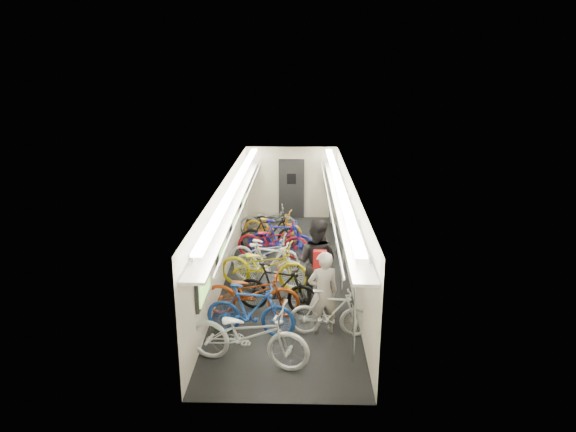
# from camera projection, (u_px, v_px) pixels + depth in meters

# --- Properties ---
(train_car_shell) EXTENTS (10.00, 10.00, 10.00)m
(train_car_shell) POSITION_uv_depth(u_px,v_px,m) (274.00, 203.00, 12.89)
(train_car_shell) COLOR black
(train_car_shell) RESTS_ON ground
(bicycle_0) EXTENTS (2.29, 1.25, 1.14)m
(bicycle_0) POSITION_uv_depth(u_px,v_px,m) (248.00, 334.00, 8.77)
(bicycle_0) COLOR silver
(bicycle_0) RESTS_ON ground
(bicycle_1) EXTENTS (1.80, 0.77, 1.05)m
(bicycle_1) POSITION_uv_depth(u_px,v_px,m) (250.00, 310.00, 9.74)
(bicycle_1) COLOR #1A42A0
(bicycle_1) RESTS_ON ground
(bicycle_2) EXTENTS (2.04, 0.85, 1.05)m
(bicycle_2) POSITION_uv_depth(u_px,v_px,m) (252.00, 293.00, 10.49)
(bicycle_2) COLOR #91340F
(bicycle_2) RESTS_ON ground
(bicycle_3) EXTENTS (1.89, 0.99, 1.09)m
(bicycle_3) POSITION_uv_depth(u_px,v_px,m) (278.00, 288.00, 10.62)
(bicycle_3) COLOR black
(bicycle_3) RESTS_ON ground
(bicycle_4) EXTENTS (2.24, 1.23, 1.12)m
(bicycle_4) POSITION_uv_depth(u_px,v_px,m) (264.00, 266.00, 11.79)
(bicycle_4) COLOR gold
(bicycle_4) RESTS_ON ground
(bicycle_5) EXTENTS (1.92, 1.12, 1.11)m
(bicycle_5) POSITION_uv_depth(u_px,v_px,m) (269.00, 264.00, 11.92)
(bicycle_5) COLOR silver
(bicycle_5) RESTS_ON ground
(bicycle_6) EXTENTS (1.89, 0.99, 0.95)m
(bicycle_6) POSITION_uv_depth(u_px,v_px,m) (265.00, 253.00, 12.83)
(bicycle_6) COLOR silver
(bicycle_6) RESTS_ON ground
(bicycle_7) EXTENTS (1.85, 0.72, 1.08)m
(bicycle_7) POSITION_uv_depth(u_px,v_px,m) (281.00, 239.00, 13.62)
(bicycle_7) COLOR navy
(bicycle_7) RESTS_ON ground
(bicycle_8) EXTENTS (1.97, 0.87, 1.00)m
(bicycle_8) POSITION_uv_depth(u_px,v_px,m) (273.00, 240.00, 13.66)
(bicycle_8) COLOR maroon
(bicycle_8) RESTS_ON ground
(bicycle_9) EXTENTS (1.78, 0.83, 1.03)m
(bicycle_9) POSITION_uv_depth(u_px,v_px,m) (271.00, 233.00, 14.20)
(bicycle_9) COLOR black
(bicycle_9) RESTS_ON ground
(bicycle_10) EXTENTS (1.88, 1.11, 0.93)m
(bicycle_10) POSITION_uv_depth(u_px,v_px,m) (273.00, 226.00, 14.96)
(bicycle_10) COLOR orange
(bicycle_10) RESTS_ON ground
(bicycle_11) EXTENTS (1.60, 0.55, 0.94)m
(bicycle_11) POSITION_uv_depth(u_px,v_px,m) (330.00, 313.00, 9.74)
(bicycle_11) COLOR silver
(bicycle_11) RESTS_ON ground
(bicycle_12) EXTENTS (1.77, 0.78, 0.90)m
(bicycle_12) POSITION_uv_depth(u_px,v_px,m) (268.00, 220.00, 15.56)
(bicycle_12) COLOR slate
(bicycle_12) RESTS_ON ground
(passenger_near) EXTENTS (0.69, 0.54, 1.66)m
(passenger_near) POSITION_uv_depth(u_px,v_px,m) (323.00, 293.00, 9.76)
(passenger_near) COLOR gray
(passenger_near) RESTS_ON ground
(passenger_mid) EXTENTS (1.12, 0.99, 1.92)m
(passenger_mid) POSITION_uv_depth(u_px,v_px,m) (316.00, 262.00, 10.95)
(passenger_mid) COLOR black
(passenger_mid) RESTS_ON ground
(backpack) EXTENTS (0.27, 0.16, 0.38)m
(backpack) POSITION_uv_depth(u_px,v_px,m) (320.00, 260.00, 10.18)
(backpack) COLOR #9D100F
(backpack) RESTS_ON passenger_near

